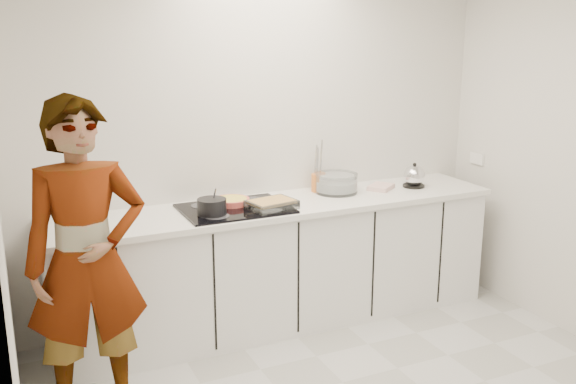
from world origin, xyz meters
name	(u,v)px	position (x,y,z in m)	size (l,w,h in m)	color
wall_back	(263,141)	(0.00, 1.60, 1.30)	(3.60, 0.00, 2.60)	silver
wall_left	(2,236)	(-1.80, 0.00, 1.30)	(0.00, 3.20, 2.60)	silver
base_cabinets	(281,266)	(0.00, 1.28, 0.43)	(3.20, 0.58, 0.87)	white
countertop	(281,206)	(0.00, 1.28, 0.89)	(3.24, 0.64, 0.04)	white
hob	(235,209)	(-0.35, 1.26, 0.92)	(0.72, 0.54, 0.01)	black
tart_dish	(231,201)	(-0.34, 1.36, 0.95)	(0.27, 0.27, 0.04)	#CE4E44
saucepan	(212,207)	(-0.54, 1.16, 0.98)	(0.20, 0.20, 0.18)	black
baking_dish	(272,204)	(-0.13, 1.13, 0.96)	(0.35, 0.28, 0.06)	silver
mixing_bowl	(336,184)	(0.50, 1.38, 0.98)	(0.36, 0.36, 0.15)	silver
tea_towel	(381,187)	(0.86, 1.32, 0.93)	(0.21, 0.15, 0.03)	white
kettle	(414,177)	(1.13, 1.28, 0.99)	(0.22, 0.22, 0.19)	black
utensil_crock	(318,183)	(0.40, 1.47, 0.98)	(0.11, 0.11, 0.13)	orange
cook	(87,262)	(-1.41, 0.69, 0.89)	(0.65, 0.43, 1.79)	white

